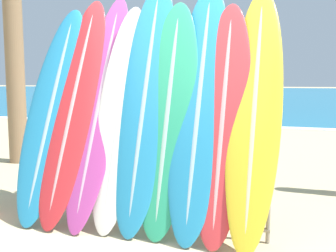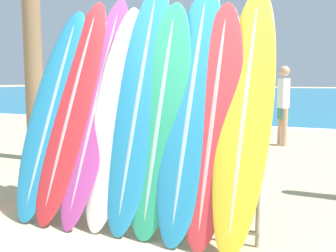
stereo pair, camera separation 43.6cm
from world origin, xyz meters
The scene contains 13 objects.
ground_plane centered at (0.00, 0.00, 0.00)m, with size 160.00×160.00×0.00m, color #CCB789.
ocean_water centered at (0.00, 38.75, 0.00)m, with size 120.00×60.00×0.01m.
surfboard_rack centered at (-0.15, 0.56, 0.49)m, with size 2.48×0.04×0.91m.
surfboard_slot_0 centered at (-1.23, 0.64, 1.15)m, with size 0.59×1.10×2.30m.
surfboard_slot_1 centered at (-0.97, 0.66, 1.20)m, with size 0.55×1.17×2.40m.
surfboard_slot_2 centered at (-0.68, 0.67, 1.20)m, with size 0.49×1.16×2.41m.
surfboard_slot_3 centered at (-0.41, 0.62, 1.13)m, with size 0.50×0.90×2.26m.
surfboard_slot_4 centered at (-0.16, 0.66, 1.26)m, with size 0.55×1.00×2.52m.
surfboard_slot_5 centered at (0.10, 0.61, 1.14)m, with size 0.56×0.85×2.27m.
surfboard_slot_6 centered at (0.40, 0.65, 1.22)m, with size 0.54×1.02×2.44m.
surfboard_slot_7 centered at (0.63, 0.61, 1.12)m, with size 0.50×0.90×2.23m.
surfboard_slot_8 centered at (0.91, 0.65, 1.19)m, with size 0.49×1.11×2.38m.
person_near_water centered at (0.50, 6.21, 0.97)m, with size 0.29×0.30×1.78m.
Camera 2 is at (1.70, -2.81, 1.48)m, focal length 42.00 mm.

